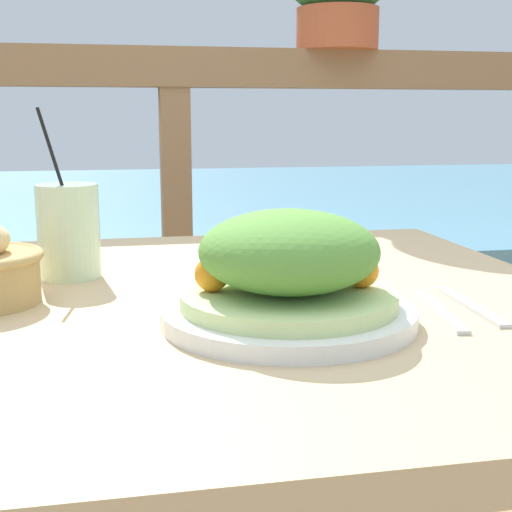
{
  "coord_description": "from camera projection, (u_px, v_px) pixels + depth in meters",
  "views": [
    {
      "loc": [
        -0.15,
        -0.9,
        0.94
      ],
      "look_at": [
        0.03,
        -0.04,
        0.76
      ],
      "focal_mm": 50.0,
      "sensor_mm": 36.0,
      "label": 1
    }
  ],
  "objects": [
    {
      "name": "patio_table",
      "position": [
        231.0,
        363.0,
        0.96
      ],
      "size": [
        0.95,
        0.97,
        0.7
      ],
      "color": "tan",
      "rests_on": "ground_plane"
    },
    {
      "name": "railing_fence",
      "position": [
        176.0,
        167.0,
        1.7
      ],
      "size": [
        2.8,
        0.08,
        1.09
      ],
      "color": "brown",
      "rests_on": "ground_plane"
    },
    {
      "name": "sea_backdrop",
      "position": [
        141.0,
        235.0,
        4.22
      ],
      "size": [
        12.0,
        4.0,
        0.48
      ],
      "color": "#568EA8",
      "rests_on": "ground_plane"
    },
    {
      "name": "salad_plate",
      "position": [
        289.0,
        275.0,
        0.81
      ],
      "size": [
        0.29,
        0.29,
        0.13
      ],
      "color": "silver",
      "rests_on": "patio_table"
    },
    {
      "name": "drink_glass",
      "position": [
        69.0,
        231.0,
        1.04
      ],
      "size": [
        0.09,
        0.09,
        0.25
      ],
      "color": "beige",
      "rests_on": "patio_table"
    },
    {
      "name": "fork",
      "position": [
        440.0,
        311.0,
        0.86
      ],
      "size": [
        0.04,
        0.18,
        0.0
      ],
      "color": "silver",
      "rests_on": "patio_table"
    },
    {
      "name": "knife",
      "position": [
        471.0,
        306.0,
        0.88
      ],
      "size": [
        0.03,
        0.18,
        0.0
      ],
      "color": "silver",
      "rests_on": "patio_table"
    }
  ]
}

